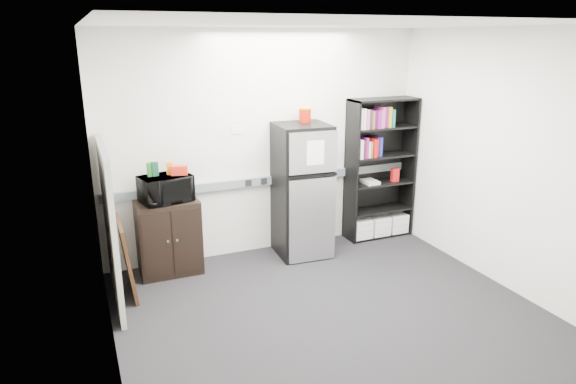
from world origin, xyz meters
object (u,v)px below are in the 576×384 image
object	(u,v)px
cabinet	(169,237)
microwave	(166,189)
bookshelf	(380,170)
refrigerator	(302,191)
cubicle_partition	(110,225)

from	to	relation	value
cabinet	microwave	size ratio (longest dim) A/B	1.61
microwave	cabinet	bearing A→B (deg)	76.32
bookshelf	refrigerator	size ratio (longest dim) A/B	1.14
bookshelf	cabinet	world-z (taller)	bookshelf
cubicle_partition	cabinet	world-z (taller)	cubicle_partition
cubicle_partition	microwave	bearing A→B (deg)	32.78
refrigerator	bookshelf	bearing A→B (deg)	10.37
cubicle_partition	refrigerator	bearing A→B (deg)	8.66
cubicle_partition	bookshelf	bearing A→B (deg)	8.06
cubicle_partition	refrigerator	size ratio (longest dim) A/B	1.00
cubicle_partition	microwave	distance (m)	0.77
cubicle_partition	microwave	xyz separation A→B (m)	(0.63, 0.40, 0.19)
cubicle_partition	cabinet	size ratio (longest dim) A/B	1.89
cubicle_partition	cabinet	bearing A→B (deg)	33.79
microwave	refrigerator	distance (m)	1.62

